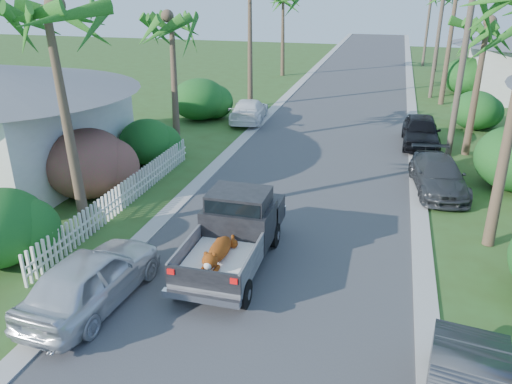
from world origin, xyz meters
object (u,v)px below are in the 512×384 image
(parked_car_lf, at_px, (249,111))
(utility_pole_b, at_px, (463,61))
(parked_car_rf, at_px, (421,131))
(pickup_truck, at_px, (237,228))
(utility_pole_c, at_px, (439,30))
(parked_car_ln, at_px, (92,278))
(utility_pole_d, at_px, (429,16))
(parked_car_rm, at_px, (438,175))
(palm_l_a, at_px, (50,7))
(palm_l_b, at_px, (170,17))
(palm_r_b, at_px, (488,23))

(parked_car_lf, bearing_deg, utility_pole_b, 146.94)
(parked_car_rf, xyz_separation_m, parked_car_lf, (-9.53, 2.25, -0.09))
(pickup_truck, relative_size, utility_pole_c, 0.57)
(parked_car_ln, relative_size, utility_pole_d, 0.49)
(pickup_truck, bearing_deg, parked_car_rm, 49.66)
(palm_l_a, distance_m, utility_pole_d, 41.77)
(palm_l_b, relative_size, utility_pole_b, 0.82)
(palm_l_a, xyz_separation_m, utility_pole_d, (11.80, 40.00, -2.33))
(parked_car_rm, bearing_deg, utility_pole_b, 71.43)
(parked_car_rf, bearing_deg, palm_l_b, -161.67)
(palm_l_b, xyz_separation_m, utility_pole_d, (12.40, 31.00, -1.55))
(pickup_truck, xyz_separation_m, palm_l_a, (-5.20, 0.09, 5.92))
(palm_r_b, bearing_deg, parked_car_rm, -107.66)
(parked_car_ln, height_order, utility_pole_c, utility_pole_c)
(parked_car_ln, xyz_separation_m, palm_r_b, (10.43, 15.16, 5.21))
(pickup_truck, height_order, parked_car_rf, pickup_truck)
(parked_car_ln, relative_size, utility_pole_b, 0.49)
(palm_l_a, height_order, palm_l_b, palm_l_a)
(utility_pole_d, bearing_deg, parked_car_lf, -113.16)
(parked_car_rf, distance_m, palm_l_a, 17.93)
(pickup_truck, distance_m, palm_r_b, 15.11)
(parked_car_rm, xyz_separation_m, utility_pole_c, (0.60, 18.03, 3.96))
(palm_l_b, bearing_deg, utility_pole_d, 68.20)
(parked_car_ln, bearing_deg, palm_l_a, -49.02)
(palm_l_a, bearing_deg, parked_car_rm, 31.91)
(utility_pole_b, bearing_deg, parked_car_lf, 153.79)
(parked_car_lf, height_order, utility_pole_d, utility_pole_d)
(palm_r_b, height_order, utility_pole_c, utility_pole_c)
(utility_pole_c, xyz_separation_m, utility_pole_d, (0.00, 15.00, 0.00))
(parked_car_ln, height_order, utility_pole_d, utility_pole_d)
(utility_pole_d, bearing_deg, pickup_truck, -99.35)
(parked_car_lf, height_order, palm_l_a, palm_l_a)
(palm_l_a, height_order, utility_pole_c, utility_pole_c)
(parked_car_lf, bearing_deg, pickup_truck, 97.80)
(palm_l_a, distance_m, utility_pole_c, 27.74)
(utility_pole_b, xyz_separation_m, utility_pole_d, (0.00, 30.00, 0.00))
(parked_car_rm, height_order, utility_pole_b, utility_pole_b)
(parked_car_lf, bearing_deg, utility_pole_c, -144.15)
(pickup_truck, bearing_deg, palm_l_b, 122.55)
(parked_car_rf, bearing_deg, palm_r_b, -25.92)
(parked_car_rm, xyz_separation_m, palm_l_b, (-11.80, 2.03, 5.51))
(parked_car_ln, bearing_deg, utility_pole_b, -121.51)
(parked_car_lf, height_order, palm_l_b, palm_l_b)
(palm_l_b, height_order, utility_pole_c, utility_pole_c)
(parked_car_rf, relative_size, utility_pole_b, 0.48)
(pickup_truck, relative_size, parked_car_lf, 1.14)
(parked_car_ln, distance_m, palm_l_a, 7.34)
(parked_car_rf, xyz_separation_m, utility_pole_b, (1.07, -2.97, 3.86))
(parked_car_rm, relative_size, parked_car_lf, 0.98)
(palm_l_b, xyz_separation_m, utility_pole_b, (12.40, 1.00, -1.55))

